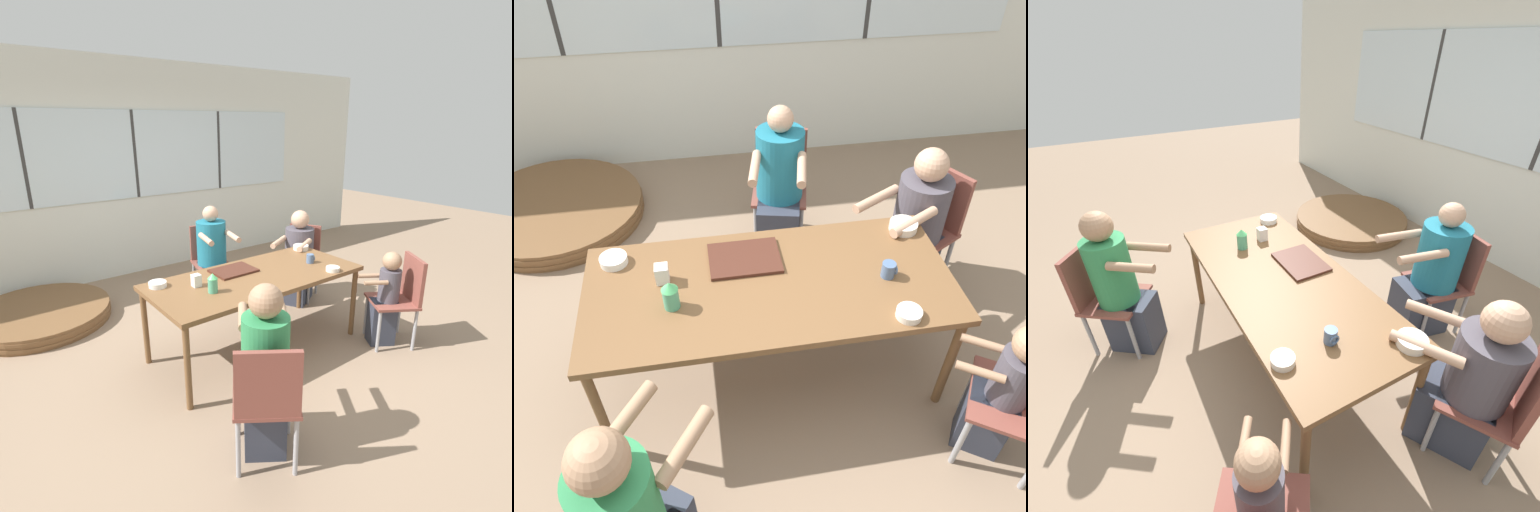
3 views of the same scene
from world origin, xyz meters
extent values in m
plane|color=#8C725B|center=(0.00, 0.00, 0.00)|extent=(16.00, 16.00, 0.00)
cube|color=silver|center=(0.00, 2.66, 1.40)|extent=(8.40, 0.06, 2.80)
cube|color=brown|center=(0.00, 0.00, 0.71)|extent=(1.92, 0.86, 0.04)
cylinder|color=brown|center=(-0.91, -0.38, 0.35)|extent=(0.05, 0.05, 0.69)
cylinder|color=brown|center=(0.91, -0.38, 0.35)|extent=(0.05, 0.05, 0.69)
cylinder|color=brown|center=(-0.91, 0.38, 0.35)|extent=(0.05, 0.05, 0.69)
cylinder|color=brown|center=(0.91, 0.38, 0.35)|extent=(0.05, 0.05, 0.69)
cube|color=brown|center=(1.12, 0.61, 0.43)|extent=(0.54, 0.54, 0.03)
cube|color=brown|center=(1.28, 0.70, 0.65)|extent=(0.21, 0.35, 0.42)
cylinder|color=#99999E|center=(1.06, 0.38, 0.21)|extent=(0.03, 0.03, 0.42)
cylinder|color=#99999E|center=(0.89, 0.68, 0.21)|extent=(0.03, 0.03, 0.42)
cylinder|color=#99999E|center=(1.35, 0.54, 0.21)|extent=(0.03, 0.03, 0.42)
cylinder|color=#99999E|center=(1.19, 0.84, 0.21)|extent=(0.03, 0.03, 0.42)
cylinder|color=#99999E|center=(-0.77, -0.81, 0.21)|extent=(0.03, 0.03, 0.42)
cube|color=brown|center=(0.28, 1.25, 0.43)|extent=(0.48, 0.48, 0.03)
cube|color=brown|center=(0.32, 1.42, 0.65)|extent=(0.38, 0.12, 0.42)
cylinder|color=#99999E|center=(0.41, 1.04, 0.21)|extent=(0.03, 0.03, 0.42)
cylinder|color=#99999E|center=(0.08, 1.12, 0.21)|extent=(0.03, 0.03, 0.42)
cylinder|color=#99999E|center=(0.49, 1.38, 0.21)|extent=(0.03, 0.03, 0.42)
cylinder|color=#99999E|center=(0.15, 1.45, 0.21)|extent=(0.03, 0.03, 0.42)
cube|color=brown|center=(1.07, -0.69, 0.43)|extent=(0.55, 0.55, 0.03)
cylinder|color=#99999E|center=(0.84, -0.75, 0.21)|extent=(0.03, 0.03, 0.42)
cylinder|color=#99999E|center=(1.02, -0.46, 0.21)|extent=(0.03, 0.03, 0.42)
cube|color=#333847|center=(1.03, 0.56, 0.22)|extent=(0.49, 0.45, 0.44)
cylinder|color=#4C4751|center=(1.09, 0.59, 0.65)|extent=(0.33, 0.33, 0.43)
sphere|color=tan|center=(1.09, 0.59, 0.97)|extent=(0.21, 0.21, 0.21)
cylinder|color=tan|center=(0.91, 0.33, 0.76)|extent=(0.35, 0.23, 0.06)
cylinder|color=tan|center=(0.77, 0.59, 0.76)|extent=(0.35, 0.23, 0.06)
cylinder|color=#2D844C|center=(-0.71, -1.02, 0.70)|extent=(0.29, 0.29, 0.51)
sphere|color=#A37A5B|center=(-0.71, -1.02, 1.05)|extent=(0.21, 0.21, 0.21)
cylinder|color=#A37A5B|center=(-0.67, -0.74, 0.83)|extent=(0.23, 0.30, 0.06)
cylinder|color=#A37A5B|center=(-0.46, -0.89, 0.83)|extent=(0.23, 0.30, 0.06)
cube|color=#333847|center=(0.26, 1.14, 0.22)|extent=(0.39, 0.47, 0.44)
cylinder|color=#1E7089|center=(0.27, 1.21, 0.70)|extent=(0.34, 0.34, 0.51)
sphere|color=tan|center=(0.27, 1.21, 1.04)|extent=(0.18, 0.18, 0.18)
cylinder|color=tan|center=(0.36, 0.89, 0.83)|extent=(0.14, 0.38, 0.06)
cylinder|color=tan|center=(0.06, 0.96, 0.83)|extent=(0.14, 0.38, 0.06)
cube|color=#333847|center=(1.01, -0.65, 0.22)|extent=(0.29, 0.27, 0.44)
cylinder|color=#4C4751|center=(1.04, -0.67, 0.59)|extent=(0.19, 0.19, 0.30)
cylinder|color=#A37A5B|center=(0.85, -0.66, 0.66)|extent=(0.20, 0.15, 0.04)
cylinder|color=#A37A5B|center=(0.95, -0.51, 0.66)|extent=(0.20, 0.15, 0.04)
cube|color=#472319|center=(-0.11, 0.20, 0.74)|extent=(0.39, 0.29, 0.02)
cylinder|color=slate|center=(0.62, -0.06, 0.77)|extent=(0.07, 0.07, 0.09)
torus|color=slate|center=(0.65, -0.06, 0.77)|extent=(0.01, 0.06, 0.06)
cylinder|color=#4CA57F|center=(-0.50, -0.09, 0.79)|extent=(0.08, 0.08, 0.12)
cone|color=#4CB266|center=(-0.50, -0.09, 0.87)|extent=(0.08, 0.08, 0.04)
cube|color=silver|center=(-0.55, 0.10, 0.78)|extent=(0.07, 0.07, 0.10)
cylinder|color=silver|center=(0.84, 0.31, 0.76)|extent=(0.16, 0.16, 0.05)
cylinder|color=silver|center=(0.62, -0.34, 0.75)|extent=(0.13, 0.13, 0.04)
cylinder|color=white|center=(-0.81, 0.28, 0.75)|extent=(0.15, 0.15, 0.04)
cylinder|color=brown|center=(-1.51, 1.82, 0.01)|extent=(1.41, 1.41, 0.03)
cylinder|color=brown|center=(-1.51, 1.82, 0.04)|extent=(1.42, 1.42, 0.03)
cylinder|color=brown|center=(-1.51, 1.82, 0.07)|extent=(1.41, 1.41, 0.03)
cylinder|color=brown|center=(-1.51, 1.82, 0.10)|extent=(1.42, 1.42, 0.03)
cylinder|color=brown|center=(-1.51, 1.82, 0.14)|extent=(1.41, 1.41, 0.03)
camera|label=1|loc=(-2.01, -2.63, 2.02)|focal=28.00mm
camera|label=2|loc=(-0.31, -1.83, 2.54)|focal=35.00mm
camera|label=3|loc=(1.63, -0.89, 2.10)|focal=24.00mm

